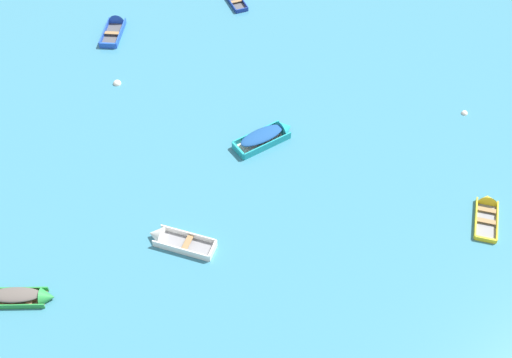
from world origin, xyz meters
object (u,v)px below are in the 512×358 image
at_px(rowboat_green_back_row_center, 26,297).
at_px(rowboat_turquoise_far_left, 270,135).
at_px(rowboat_blue_cluster_outer, 116,25).
at_px(mooring_buoy_near_foreground, 464,114).
at_px(rowboat_white_midfield_left, 170,239).
at_px(rowboat_yellow_distant_center, 487,207).
at_px(mooring_buoy_between_boats_left, 117,84).

bearing_deg(rowboat_green_back_row_center, rowboat_turquoise_far_left, 46.37).
bearing_deg(rowboat_blue_cluster_outer, mooring_buoy_near_foreground, -18.74).
relative_size(rowboat_green_back_row_center, rowboat_white_midfield_left, 0.91).
relative_size(rowboat_yellow_distant_center, mooring_buoy_between_boats_left, 6.39).
height_order(rowboat_blue_cluster_outer, rowboat_yellow_distant_center, rowboat_blue_cluster_outer).
distance_m(rowboat_turquoise_far_left, mooring_buoy_near_foreground, 11.10).
distance_m(rowboat_green_back_row_center, mooring_buoy_between_boats_left, 14.83).
bearing_deg(rowboat_blue_cluster_outer, mooring_buoy_between_boats_left, -78.11).
distance_m(rowboat_white_midfield_left, mooring_buoy_between_boats_left, 12.25).
relative_size(rowboat_green_back_row_center, mooring_buoy_between_boats_left, 6.52).
relative_size(rowboat_white_midfield_left, rowboat_blue_cluster_outer, 1.04).
height_order(mooring_buoy_between_boats_left, mooring_buoy_near_foreground, mooring_buoy_between_boats_left).
bearing_deg(rowboat_yellow_distant_center, mooring_buoy_between_boats_left, 156.82).
bearing_deg(rowboat_blue_cluster_outer, rowboat_green_back_row_center, -89.53).
bearing_deg(rowboat_yellow_distant_center, rowboat_white_midfield_left, -169.51).
xyz_separation_m(rowboat_white_midfield_left, mooring_buoy_near_foreground, (15.18, 9.77, -0.18)).
bearing_deg(mooring_buoy_between_boats_left, rowboat_turquoise_far_left, -24.54).
bearing_deg(mooring_buoy_between_boats_left, rowboat_white_midfield_left, -67.36).
distance_m(rowboat_turquoise_far_left, rowboat_yellow_distant_center, 11.59).
bearing_deg(rowboat_blue_cluster_outer, rowboat_white_midfield_left, -70.78).
height_order(rowboat_yellow_distant_center, mooring_buoy_between_boats_left, rowboat_yellow_distant_center).
bearing_deg(rowboat_turquoise_far_left, mooring_buoy_between_boats_left, 155.46).
xyz_separation_m(rowboat_turquoise_far_left, mooring_buoy_between_boats_left, (-9.12, 4.16, -0.32)).
distance_m(rowboat_green_back_row_center, rowboat_white_midfield_left, 6.71).
relative_size(rowboat_blue_cluster_outer, mooring_buoy_between_boats_left, 6.89).
distance_m(rowboat_blue_cluster_outer, mooring_buoy_between_boats_left, 5.74).
bearing_deg(mooring_buoy_near_foreground, rowboat_white_midfield_left, -147.25).
xyz_separation_m(rowboat_green_back_row_center, rowboat_white_midfield_left, (5.73, 3.48, -0.06)).
height_order(rowboat_green_back_row_center, mooring_buoy_between_boats_left, rowboat_green_back_row_center).
relative_size(rowboat_green_back_row_center, mooring_buoy_near_foreground, 8.60).
relative_size(rowboat_turquoise_far_left, mooring_buoy_between_boats_left, 7.26).
bearing_deg(rowboat_white_midfield_left, rowboat_blue_cluster_outer, 109.22).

